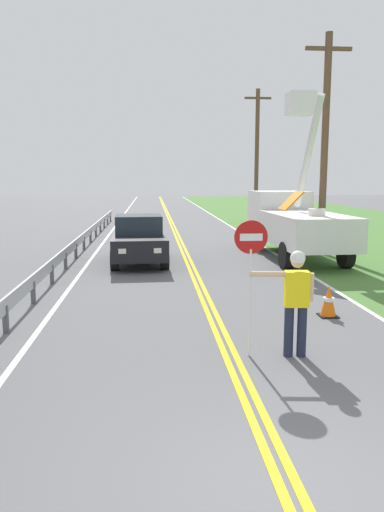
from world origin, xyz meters
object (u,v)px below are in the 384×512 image
object	(u,v)px
stop_sign_paddle	(251,258)
oncoming_sedan_nearest	(139,240)
utility_bucket_truck	(294,220)
traffic_cone_lead	(329,302)
flagger_worker	(296,297)
utility_pole_near	(325,141)
utility_pole_mid	(257,154)

from	to	relation	value
stop_sign_paddle	oncoming_sedan_nearest	bearing A→B (deg)	102.46
stop_sign_paddle	oncoming_sedan_nearest	xyz separation A→B (m)	(-2.09, 9.48, -0.88)
utility_bucket_truck	traffic_cone_lead	distance (m)	8.39
stop_sign_paddle	traffic_cone_lead	world-z (taller)	stop_sign_paddle
utility_bucket_truck	traffic_cone_lead	xyz separation A→B (m)	(-1.55, -8.17, -1.10)
flagger_worker	utility_pole_near	world-z (taller)	utility_pole_near
flagger_worker	stop_sign_paddle	distance (m)	1.02
utility_bucket_truck	utility_pole_near	size ratio (longest dim) A/B	0.81
utility_pole_near	utility_pole_mid	xyz separation A→B (m)	(0.42, 14.59, 0.21)
utility_bucket_truck	oncoming_sedan_nearest	distance (m)	5.97
flagger_worker	utility_pole_mid	bearing A→B (deg)	79.50
traffic_cone_lead	flagger_worker	bearing A→B (deg)	-121.77
stop_sign_paddle	utility_bucket_truck	distance (m)	11.09
flagger_worker	stop_sign_paddle	bearing A→B (deg)	173.89
utility_bucket_truck	traffic_cone_lead	size ratio (longest dim) A/B	9.82
utility_bucket_truck	utility_pole_mid	xyz separation A→B (m)	(1.81, 15.43, 3.20)
flagger_worker	utility_pole_mid	xyz separation A→B (m)	(4.81, 25.94, 3.58)
utility_bucket_truck	flagger_worker	bearing A→B (deg)	-105.93
flagger_worker	utility_bucket_truck	world-z (taller)	utility_bucket_truck
oncoming_sedan_nearest	traffic_cone_lead	world-z (taller)	oncoming_sedan_nearest
utility_pole_near	utility_pole_mid	distance (m)	14.60
stop_sign_paddle	oncoming_sedan_nearest	size ratio (longest dim) A/B	0.56
utility_bucket_truck	utility_pole_mid	world-z (taller)	utility_pole_mid
utility_pole_mid	traffic_cone_lead	bearing A→B (deg)	-98.10
flagger_worker	oncoming_sedan_nearest	distance (m)	9.98
stop_sign_paddle	utility_pole_near	bearing A→B (deg)	65.41
utility_bucket_truck	utility_pole_mid	bearing A→B (deg)	83.32
flagger_worker	utility_bucket_truck	distance (m)	10.94
flagger_worker	traffic_cone_lead	bearing A→B (deg)	58.23
flagger_worker	utility_pole_mid	size ratio (longest dim) A/B	0.21
utility_pole_mid	utility_bucket_truck	bearing A→B (deg)	-96.68
flagger_worker	stop_sign_paddle	size ratio (longest dim) A/B	0.78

